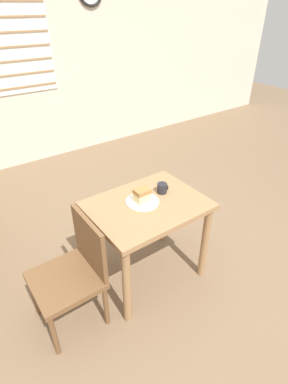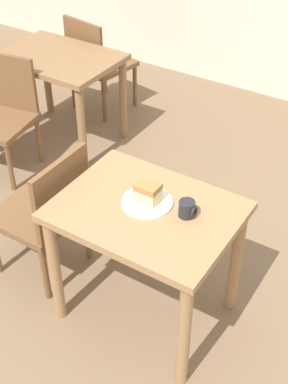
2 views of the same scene
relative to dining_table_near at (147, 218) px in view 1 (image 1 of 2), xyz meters
name	(u,v)px [view 1 (image 1 of 2)]	position (x,y,z in m)	size (l,w,h in m)	color
ground_plane	(160,297)	(-0.06, -0.27, -0.60)	(14.00, 14.00, 0.00)	#7A6047
wall_back	(11,58)	(-0.06, 2.76, 0.81)	(10.00, 0.10, 2.80)	beige
dining_table_near	(147,218)	(0.00, 0.00, 0.00)	(0.85, 0.65, 0.73)	#9E754C
chair_near_window	(74,271)	(-0.63, -0.03, -0.15)	(0.44, 0.44, 0.83)	brown
plate	(142,202)	(-0.02, 0.04, 0.14)	(0.25, 0.25, 0.01)	white
cake_slice	(142,195)	(-0.02, 0.04, 0.19)	(0.11, 0.09, 0.10)	#E5CC89
coffee_mug	(162,188)	(0.19, 0.06, 0.17)	(0.08, 0.08, 0.08)	#232328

